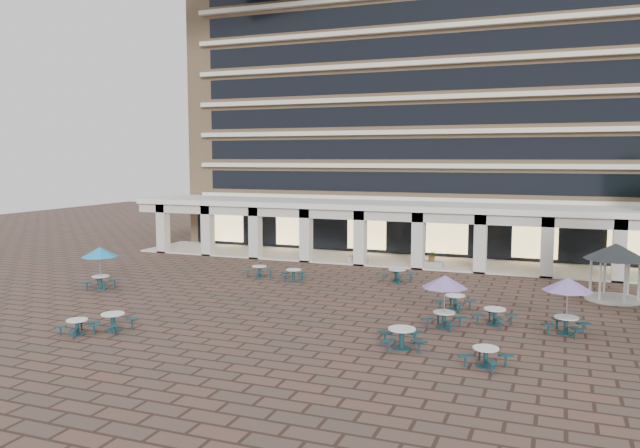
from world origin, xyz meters
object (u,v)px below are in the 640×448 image
Objects in this scene: picnic_table_3 at (486,355)px; planter_left at (358,257)px; planter_right at (432,261)px; gazebo at (616,258)px; picnic_table_2 at (402,336)px; picnic_table_1 at (77,326)px.

planter_left is at bearing 141.27° from picnic_table_3.
gazebo is at bearing -28.72° from planter_right.
picnic_table_2 is at bearing -124.48° from gazebo.
picnic_table_2 is 3.60m from picnic_table_3.
picnic_table_3 is 20.68m from planter_right.
planter_left is (-16.60, 6.10, -1.84)m from gazebo.
planter_left is at bearing 92.00° from picnic_table_2.
planter_right reaches higher than picnic_table_2.
gazebo is at bearing 34.71° from picnic_table_2.
picnic_table_1 is 24.74m from planter_right.
picnic_table_2 is 0.69× the size of gazebo.
planter_left reaches higher than picnic_table_3.
planter_right is at bearing 128.02° from picnic_table_3.
picnic_table_3 is 1.33× the size of planter_left.
gazebo reaches higher than planter_right.
planter_left is (5.83, 22.01, 0.08)m from picnic_table_1.
picnic_table_3 is 1.33× the size of planter_right.
planter_left is (-7.90, 18.77, -0.02)m from picnic_table_2.
planter_right is (5.46, 0.00, 0.07)m from planter_left.
picnic_table_1 is at bearing -151.23° from picnic_table_3.
picnic_table_1 is at bearing -117.15° from planter_right.
gazebo is (8.70, 12.67, 1.82)m from picnic_table_2.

